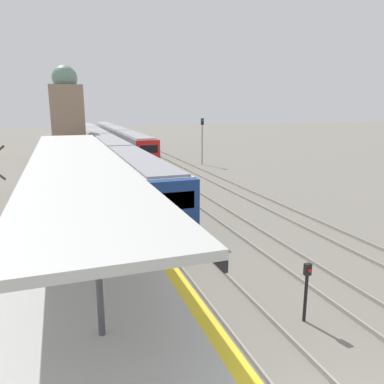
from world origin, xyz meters
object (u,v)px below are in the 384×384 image
Objects in this scene: train_near at (102,145)px; train_far at (117,136)px; signal_post_near at (306,286)px; person_on_platform at (115,204)px; signal_mast_far at (202,136)px.

train_near is 15.03m from train_far.
train_near is 38.88m from signal_post_near.
person_on_platform is 0.33× the size of signal_mast_far.
train_near is 12.19× the size of signal_mast_far.
train_far is 24.76× the size of signal_post_near.
train_near reaches higher than person_on_platform.
train_far is 53.41m from signal_post_near.
signal_post_near is (-2.18, -53.36, -0.49)m from train_far.
person_on_platform is at bearing 117.93° from signal_post_near.
train_far reaches higher than signal_post_near.
person_on_platform is 45.51m from train_far.
person_on_platform is at bearing -95.12° from train_near.
train_near reaches higher than train_far.
train_far is at bearing 75.11° from train_near.
train_near is (2.74, 30.50, -0.31)m from person_on_platform.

